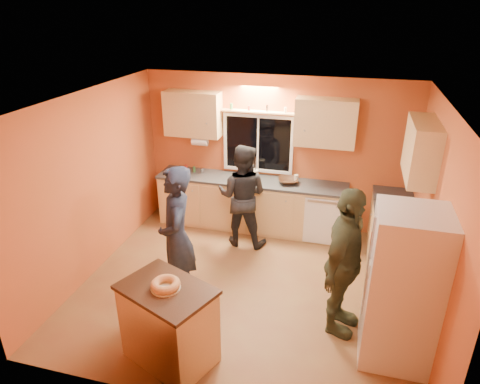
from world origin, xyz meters
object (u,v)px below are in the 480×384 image
(person_left, at_px, (177,237))
(person_right, at_px, (344,263))
(refrigerator, at_px, (402,289))
(island, at_px, (169,323))
(person_center, at_px, (242,196))

(person_left, distance_m, person_right, 2.06)
(refrigerator, xyz_separation_m, person_left, (-2.67, 0.32, 0.04))
(island, xyz_separation_m, person_left, (-0.30, 1.00, 0.46))
(refrigerator, bearing_deg, person_left, 173.19)
(person_right, bearing_deg, island, 133.29)
(person_left, height_order, person_right, person_left)
(island, bearing_deg, person_right, 51.95)
(island, bearing_deg, person_center, 110.35)
(person_left, bearing_deg, refrigerator, 60.93)
(island, xyz_separation_m, person_right, (1.77, 0.97, 0.45))
(island, relative_size, person_right, 0.63)
(person_left, xyz_separation_m, person_center, (0.43, 1.63, -0.10))
(refrigerator, xyz_separation_m, island, (-2.38, -0.68, -0.42))
(person_left, relative_size, person_center, 1.12)
(island, height_order, person_center, person_center)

